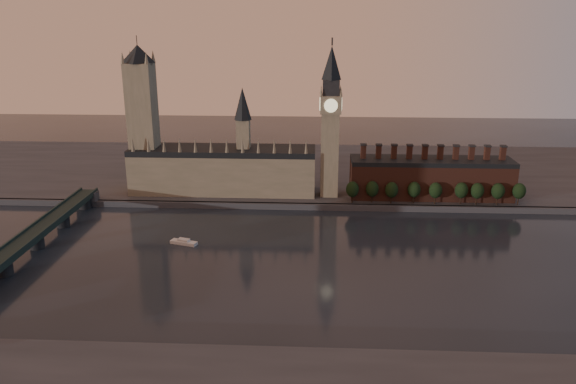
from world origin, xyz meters
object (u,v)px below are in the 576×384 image
at_px(big_ben, 330,121).
at_px(river_boat, 184,242).
at_px(victoria_tower, 143,114).
at_px(westminster_bridge, 18,250).

relative_size(big_ben, river_boat, 6.57).
xyz_separation_m(big_ben, river_boat, (-84.24, -83.07, -55.63)).
bearing_deg(river_boat, big_ben, 62.35).
distance_m(victoria_tower, big_ben, 130.12).
xyz_separation_m(victoria_tower, westminster_bridge, (-35.00, -117.70, -51.65)).
relative_size(big_ben, westminster_bridge, 0.54).
distance_m(big_ben, river_boat, 130.73).
bearing_deg(westminster_bridge, big_ben, 34.33).
bearing_deg(victoria_tower, westminster_bridge, -106.56).
bearing_deg(river_boat, victoria_tower, 135.21).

